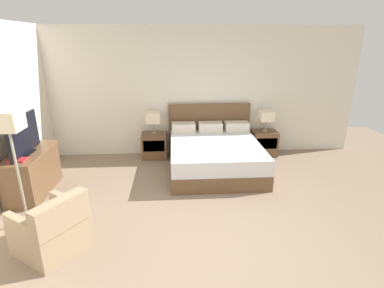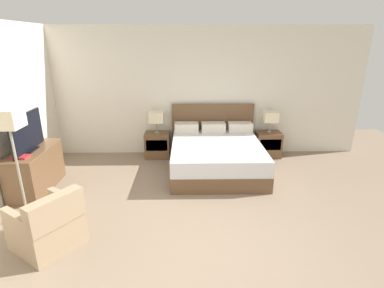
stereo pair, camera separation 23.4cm
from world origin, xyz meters
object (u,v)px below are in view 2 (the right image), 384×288
(nightstand_right, at_px, (268,144))
(table_lamp_right, at_px, (270,117))
(bed, at_px, (216,155))
(book_red_cover, at_px, (20,157))
(table_lamp_left, at_px, (156,117))
(dresser, at_px, (35,169))
(tv, at_px, (27,133))
(armchair_by_window, at_px, (48,226))
(nightstand_left, at_px, (158,145))
(floor_lamp, at_px, (10,129))

(nightstand_right, height_order, table_lamp_right, table_lamp_right)
(nightstand_right, bearing_deg, bed, -149.78)
(table_lamp_right, relative_size, book_red_cover, 1.90)
(table_lamp_left, relative_size, book_red_cover, 1.90)
(nightstand_right, relative_size, dresser, 0.45)
(table_lamp_right, relative_size, tv, 0.48)
(nightstand_right, distance_m, book_red_cover, 4.74)
(nightstand_right, xyz_separation_m, dresser, (-4.35, -1.48, 0.10))
(table_lamp_left, bearing_deg, book_red_cover, -135.98)
(nightstand_right, bearing_deg, dresser, -161.18)
(tv, xyz_separation_m, armchair_by_window, (0.86, -1.47, -0.74))
(dresser, xyz_separation_m, armchair_by_window, (0.86, -1.53, -0.09))
(nightstand_right, distance_m, tv, 4.67)
(bed, bearing_deg, armchair_by_window, -134.64)
(dresser, distance_m, book_red_cover, 0.52)
(nightstand_left, bearing_deg, dresser, -142.43)
(dresser, bearing_deg, bed, 13.90)
(table_lamp_right, bearing_deg, book_red_cover, -156.86)
(armchair_by_window, xyz_separation_m, floor_lamp, (-0.56, 0.55, 1.07))
(dresser, xyz_separation_m, tv, (0.00, -0.06, 0.65))
(book_red_cover, bearing_deg, nightstand_left, 44.00)
(floor_lamp, bearing_deg, armchair_by_window, -44.85)
(nightstand_left, distance_m, dresser, 2.43)
(dresser, bearing_deg, tv, -87.40)
(tv, bearing_deg, table_lamp_left, 38.69)
(tv, bearing_deg, armchair_by_window, -59.73)
(table_lamp_right, height_order, book_red_cover, table_lamp_right)
(table_lamp_left, distance_m, table_lamp_right, 2.42)
(nightstand_left, xyz_separation_m, table_lamp_right, (2.42, 0.00, 0.62))
(nightstand_left, bearing_deg, book_red_cover, -136.00)
(table_lamp_right, bearing_deg, tv, -160.48)
(nightstand_left, bearing_deg, bed, -30.22)
(bed, distance_m, nightstand_right, 1.40)
(tv, bearing_deg, nightstand_left, 38.66)
(dresser, bearing_deg, nightstand_left, 37.57)
(dresser, distance_m, tv, 0.65)
(tv, height_order, floor_lamp, floor_lamp)
(tv, bearing_deg, table_lamp_right, 19.52)
(floor_lamp, bearing_deg, book_red_cover, 116.31)
(tv, xyz_separation_m, book_red_cover, (0.00, -0.31, -0.28))
(bed, xyz_separation_m, book_red_cover, (-3.13, -1.15, 0.43))
(dresser, xyz_separation_m, floor_lamp, (0.30, -0.97, 0.98))
(nightstand_right, relative_size, tv, 0.57)
(bed, relative_size, book_red_cover, 8.17)
(nightstand_right, height_order, tv, tv)
(nightstand_right, xyz_separation_m, armchair_by_window, (-3.48, -3.01, 0.01))
(tv, distance_m, floor_lamp, 1.02)
(table_lamp_left, relative_size, table_lamp_right, 1.00)
(bed, distance_m, tv, 3.32)
(bed, height_order, dresser, bed)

